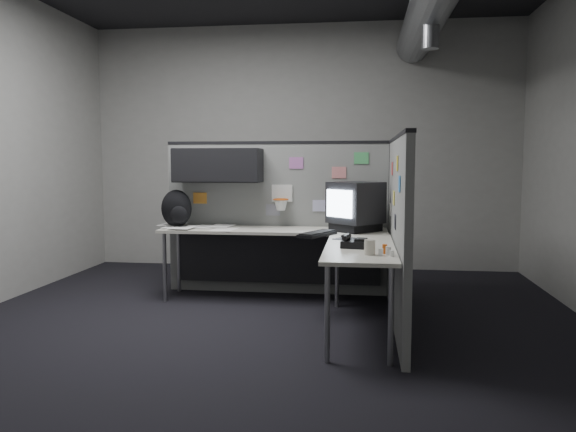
# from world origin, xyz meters

# --- Properties ---
(room) EXTENTS (5.62, 5.62, 3.22)m
(room) POSITION_xyz_m (0.56, 0.00, 2.10)
(room) COLOR black
(room) RESTS_ON ground
(partition_back) EXTENTS (2.44, 0.42, 1.63)m
(partition_back) POSITION_xyz_m (-0.25, 1.23, 1.00)
(partition_back) COLOR slate
(partition_back) RESTS_ON ground
(partition_right) EXTENTS (0.07, 2.23, 1.63)m
(partition_right) POSITION_xyz_m (1.10, 0.22, 0.82)
(partition_right) COLOR slate
(partition_right) RESTS_ON ground
(desk) EXTENTS (2.31, 2.11, 0.73)m
(desk) POSITION_xyz_m (0.15, 0.70, 0.61)
(desk) COLOR beige
(desk) RESTS_ON ground
(monitor) EXTENTS (0.60, 0.60, 0.48)m
(monitor) POSITION_xyz_m (0.73, 0.91, 0.98)
(monitor) COLOR black
(monitor) RESTS_ON desk
(keyboard) EXTENTS (0.35, 0.48, 0.04)m
(keyboard) POSITION_xyz_m (0.39, 0.50, 0.75)
(keyboard) COLOR black
(keyboard) RESTS_ON desk
(mouse) EXTENTS (0.25, 0.26, 0.04)m
(mouse) POSITION_xyz_m (0.66, 0.33, 0.75)
(mouse) COLOR black
(mouse) RESTS_ON desk
(phone) EXTENTS (0.22, 0.24, 0.10)m
(phone) POSITION_xyz_m (0.73, -0.15, 0.77)
(phone) COLOR black
(phone) RESTS_ON desk
(bottles) EXTENTS (0.11, 0.15, 0.07)m
(bottles) POSITION_xyz_m (0.97, -0.49, 0.76)
(bottles) COLOR silver
(bottles) RESTS_ON desk
(cup) EXTENTS (0.10, 0.10, 0.11)m
(cup) POSITION_xyz_m (0.85, -0.50, 0.79)
(cup) COLOR beige
(cup) RESTS_ON desk
(papers) EXTENTS (0.88, 0.59, 0.02)m
(papers) POSITION_xyz_m (-0.91, 0.99, 0.74)
(papers) COLOR white
(papers) RESTS_ON desk
(backpack) EXTENTS (0.35, 0.32, 0.39)m
(backpack) POSITION_xyz_m (-1.12, 1.00, 0.92)
(backpack) COLOR black
(backpack) RESTS_ON desk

